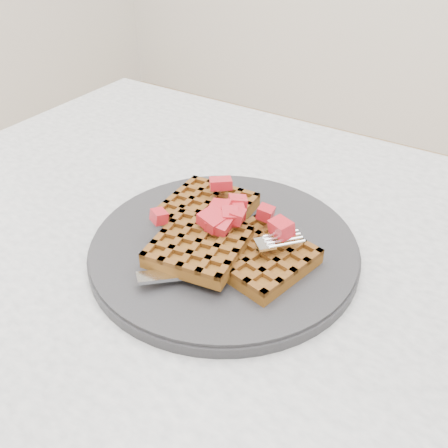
% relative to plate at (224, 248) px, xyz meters
% --- Properties ---
extents(table, '(1.20, 0.80, 0.75)m').
position_rel_plate_xyz_m(table, '(0.12, -0.03, -0.12)').
color(table, silver).
rests_on(table, ground).
extents(plate, '(0.29, 0.29, 0.02)m').
position_rel_plate_xyz_m(plate, '(0.00, 0.00, 0.00)').
color(plate, '#242427').
rests_on(plate, table).
extents(waffles, '(0.20, 0.17, 0.03)m').
position_rel_plate_xyz_m(waffles, '(0.00, -0.00, 0.02)').
color(waffles, brown).
rests_on(waffles, plate).
extents(strawberry_pile, '(0.15, 0.15, 0.02)m').
position_rel_plate_xyz_m(strawberry_pile, '(0.00, 0.00, 0.05)').
color(strawberry_pile, maroon).
rests_on(strawberry_pile, waffles).
extents(fork, '(0.14, 0.15, 0.02)m').
position_rel_plate_xyz_m(fork, '(0.03, -0.03, 0.02)').
color(fork, silver).
rests_on(fork, plate).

